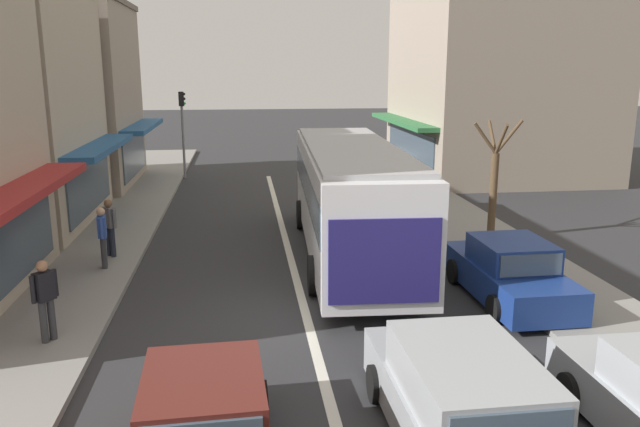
% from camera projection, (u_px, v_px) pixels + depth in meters
% --- Properties ---
extents(ground_plane, '(140.00, 140.00, 0.00)m').
position_uv_depth(ground_plane, '(305.00, 312.00, 13.88)').
color(ground_plane, '#2D2D30').
extents(lane_centre_line, '(0.20, 28.00, 0.01)m').
position_uv_depth(lane_centre_line, '(291.00, 259.00, 17.74)').
color(lane_centre_line, silver).
rests_on(lane_centre_line, ground).
extents(sidewalk_left, '(5.20, 44.00, 0.14)m').
position_uv_depth(sidewalk_left, '(61.00, 246.00, 18.82)').
color(sidewalk_left, gray).
rests_on(sidewalk_left, ground).
extents(kerb_right, '(2.80, 44.00, 0.12)m').
position_uv_depth(kerb_right, '(474.00, 232.00, 20.42)').
color(kerb_right, gray).
rests_on(kerb_right, ground).
extents(shopfront_far_end, '(9.02, 7.21, 8.22)m').
position_uv_depth(shopfront_far_end, '(38.00, 96.00, 27.55)').
color(shopfront_far_end, gray).
rests_on(shopfront_far_end, ground).
extents(building_right_far, '(9.76, 10.27, 9.51)m').
position_uv_depth(building_right_far, '(496.00, 79.00, 31.23)').
color(building_right_far, gray).
rests_on(building_right_far, ground).
extents(city_bus, '(3.10, 10.96, 3.23)m').
position_uv_depth(city_bus, '(350.00, 193.00, 17.54)').
color(city_bus, silver).
rests_on(city_bus, ground).
extents(hatchback_behind_bus_mid, '(1.93, 3.76, 1.54)m').
position_uv_depth(hatchback_behind_bus_mid, '(205.00, 425.00, 8.22)').
color(hatchback_behind_bus_mid, '#561E19').
rests_on(hatchback_behind_bus_mid, ground).
extents(wagon_adjacent_lane_lead, '(1.97, 4.52, 1.58)m').
position_uv_depth(wagon_adjacent_lane_lead, '(460.00, 402.00, 8.71)').
color(wagon_adjacent_lane_lead, '#9EA3A8').
rests_on(wagon_adjacent_lane_lead, ground).
extents(parked_sedan_kerb_second, '(1.95, 4.23, 1.47)m').
position_uv_depth(parked_sedan_kerb_second, '(509.00, 273.00, 14.47)').
color(parked_sedan_kerb_second, navy).
rests_on(parked_sedan_kerb_second, ground).
extents(traffic_light_downstreet, '(0.33, 0.24, 4.20)m').
position_uv_depth(traffic_light_downstreet, '(182.00, 120.00, 30.03)').
color(traffic_light_downstreet, gray).
rests_on(traffic_light_downstreet, ground).
extents(street_tree_right, '(1.59, 1.47, 3.77)m').
position_uv_depth(street_tree_right, '(494.00, 183.00, 19.41)').
color(street_tree_right, brown).
rests_on(street_tree_right, ground).
extents(pedestrian_with_handbag_near, '(0.58, 0.53, 1.63)m').
position_uv_depth(pedestrian_with_handbag_near, '(109.00, 224.00, 17.34)').
color(pedestrian_with_handbag_near, '#232838').
rests_on(pedestrian_with_handbag_near, sidewalk_left).
extents(pedestrian_browsing_midblock, '(0.28, 0.56, 1.63)m').
position_uv_depth(pedestrian_browsing_midblock, '(102.00, 234.00, 16.33)').
color(pedestrian_browsing_midblock, '#333338').
rests_on(pedestrian_browsing_midblock, sidewalk_left).
extents(pedestrian_far_walker, '(0.40, 0.46, 1.63)m').
position_uv_depth(pedestrian_far_walker, '(45.00, 296.00, 11.89)').
color(pedestrian_far_walker, '#333338').
rests_on(pedestrian_far_walker, sidewalk_left).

